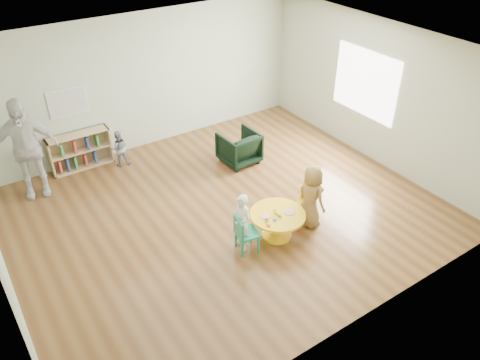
{
  "coord_description": "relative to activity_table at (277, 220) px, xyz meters",
  "views": [
    {
      "loc": [
        -3.4,
        -5.61,
        4.99
      ],
      "look_at": [
        0.12,
        -0.3,
        0.77
      ],
      "focal_mm": 35.0,
      "sensor_mm": 36.0,
      "label": 1
    }
  ],
  "objects": [
    {
      "name": "alphabet_poster",
      "position": [
        -1.95,
        4.02,
        1.04
      ],
      "size": [
        0.74,
        0.01,
        0.54
      ],
      "color": "silver",
      "rests_on": "ground"
    },
    {
      "name": "child_left",
      "position": [
        -0.64,
        0.07,
        0.19
      ],
      "size": [
        0.27,
        0.38,
        0.99
      ],
      "primitive_type": "imported",
      "rotation": [
        0.0,
        0.0,
        -1.48
      ],
      "color": "silver",
      "rests_on": "ground"
    },
    {
      "name": "room",
      "position": [
        -0.34,
        1.03,
        1.58
      ],
      "size": [
        7.1,
        7.0,
        2.8
      ],
      "color": "brown",
      "rests_on": "ground"
    },
    {
      "name": "bookshelf",
      "position": [
        -1.97,
        3.89,
        0.06
      ],
      "size": [
        1.2,
        0.3,
        0.75
      ],
      "color": "tan",
      "rests_on": "ground"
    },
    {
      "name": "activity_table",
      "position": [
        0.0,
        0.0,
        0.0
      ],
      "size": [
        0.89,
        0.89,
        0.49
      ],
      "rotation": [
        0.0,
        0.0,
        -0.35
      ],
      "color": "yellow",
      "rests_on": "ground"
    },
    {
      "name": "armchair",
      "position": [
        0.77,
        2.29,
        0.02
      ],
      "size": [
        0.74,
        0.76,
        0.66
      ],
      "primitive_type": "imported",
      "rotation": [
        0.0,
        0.0,
        3.19
      ],
      "color": "black",
      "rests_on": "ground"
    },
    {
      "name": "kid_chair_left",
      "position": [
        -0.63,
        0.01,
        0.03
      ],
      "size": [
        0.39,
        0.39,
        0.63
      ],
      "rotation": [
        0.0,
        0.0,
        -1.76
      ],
      "color": "#178361",
      "rests_on": "ground"
    },
    {
      "name": "kid_chair_right",
      "position": [
        0.67,
        0.1,
        -0.0
      ],
      "size": [
        0.39,
        0.39,
        0.57
      ],
      "rotation": [
        0.0,
        0.0,
        1.93
      ],
      "color": "yellow",
      "rests_on": "ground"
    },
    {
      "name": "adult_caretaker",
      "position": [
        -2.95,
        3.42,
        0.63
      ],
      "size": [
        1.17,
        0.67,
        1.88
      ],
      "primitive_type": "imported",
      "rotation": [
        0.0,
        0.0,
        -0.2
      ],
      "color": "beige",
      "rests_on": "ground"
    },
    {
      "name": "toddler",
      "position": [
        -1.28,
        3.52,
        0.07
      ],
      "size": [
        0.43,
        0.37,
        0.76
      ],
      "primitive_type": "imported",
      "rotation": [
        0.0,
        0.0,
        2.88
      ],
      "color": "#192440",
      "rests_on": "ground"
    },
    {
      "name": "child_right",
      "position": [
        0.65,
        -0.04,
        0.25
      ],
      "size": [
        0.38,
        0.56,
        1.12
      ],
      "primitive_type": "imported",
      "rotation": [
        0.0,
        0.0,
        1.61
      ],
      "color": "gold",
      "rests_on": "ground"
    }
  ]
}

